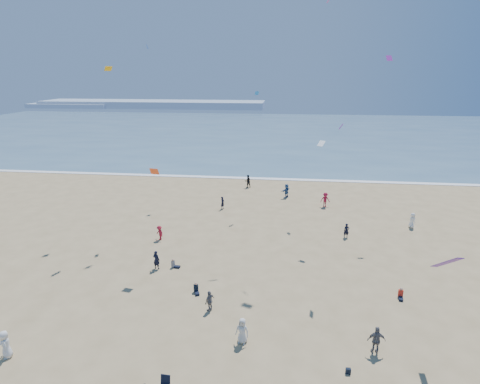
# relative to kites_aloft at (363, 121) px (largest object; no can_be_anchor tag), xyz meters

# --- Properties ---
(ocean) EXTENTS (220.00, 100.00, 0.06)m
(ocean) POSITION_rel_kites_aloft_xyz_m (-9.83, 82.30, -13.35)
(ocean) COLOR #476B84
(ocean) RESTS_ON ground
(surf_line) EXTENTS (220.00, 1.20, 0.08)m
(surf_line) POSITION_rel_kites_aloft_xyz_m (-9.83, 32.30, -13.34)
(surf_line) COLOR white
(surf_line) RESTS_ON ground
(headland_far) EXTENTS (110.00, 20.00, 3.20)m
(headland_far) POSITION_rel_kites_aloft_xyz_m (-69.83, 157.30, -11.78)
(headland_far) COLOR #7A8EA8
(headland_far) RESTS_ON ground
(headland_near) EXTENTS (40.00, 14.00, 2.00)m
(headland_near) POSITION_rel_kites_aloft_xyz_m (-109.83, 152.30, -12.38)
(headland_near) COLOR #7A8EA8
(headland_near) RESTS_ON ground
(standing_flyers) EXTENTS (33.03, 46.72, 1.91)m
(standing_flyers) POSITION_rel_kites_aloft_xyz_m (-4.99, 6.37, -12.50)
(standing_flyers) COLOR black
(standing_flyers) RESTS_ON ground
(seated_group) EXTENTS (19.43, 22.11, 0.84)m
(seated_group) POSITION_rel_kites_aloft_xyz_m (-7.06, -6.34, -12.96)
(seated_group) COLOR white
(seated_group) RESTS_ON ground
(navy_bag) EXTENTS (0.28, 0.18, 0.34)m
(navy_bag) POSITION_rel_kites_aloft_xyz_m (-1.17, -8.35, -13.21)
(navy_bag) COLOR black
(navy_bag) RESTS_ON ground
(kites_aloft) EXTENTS (35.70, 46.57, 27.14)m
(kites_aloft) POSITION_rel_kites_aloft_xyz_m (0.00, 0.00, 0.00)
(kites_aloft) COLOR blue
(kites_aloft) RESTS_ON ground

